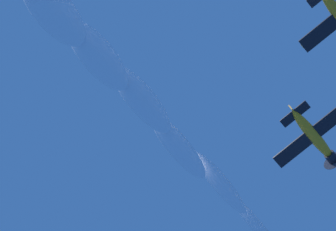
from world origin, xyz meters
name	(u,v)px	position (x,y,z in m)	size (l,w,h in m)	color
airplane_left_wingman	(315,137)	(0.21, 8.63, 74.13)	(8.22, 7.71, 2.96)	orange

